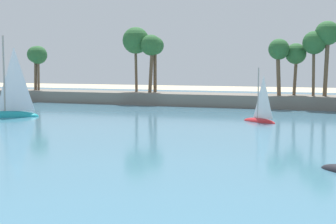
# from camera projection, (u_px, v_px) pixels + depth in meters

# --- Properties ---
(sea) EXTENTS (220.00, 98.55, 0.06)m
(sea) POSITION_uv_depth(u_px,v_px,m) (281.00, 115.00, 57.79)
(sea) COLOR teal
(sea) RESTS_ON ground
(palm_headland) EXTENTS (101.74, 6.00, 13.22)m
(palm_headland) POSITION_uv_depth(u_px,v_px,m) (309.00, 78.00, 65.18)
(palm_headland) COLOR slate
(palm_headland) RESTS_ON ground
(sailboat_near_shore) EXTENTS (4.15, 3.30, 6.00)m
(sailboat_near_shore) POSITION_uv_depth(u_px,v_px,m) (260.00, 117.00, 50.08)
(sailboat_near_shore) COLOR red
(sailboat_near_shore) RESTS_ON sea
(sailboat_far_left) EXTENTS (6.94, 4.91, 9.81)m
(sailboat_far_left) POSITION_uv_depth(u_px,v_px,m) (10.00, 109.00, 55.12)
(sailboat_far_left) COLOR teal
(sailboat_far_left) RESTS_ON sea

